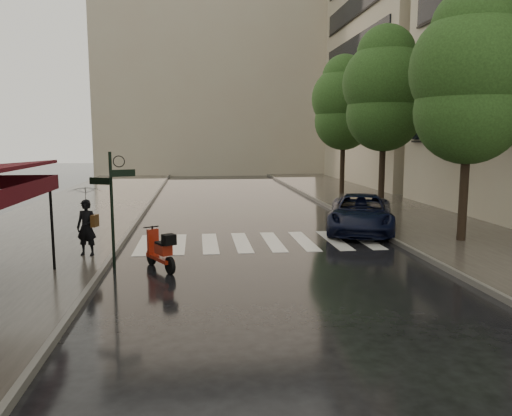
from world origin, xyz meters
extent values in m
plane|color=black|center=(0.00, 0.00, 0.00)|extent=(120.00, 120.00, 0.00)
cube|color=#38332D|center=(-4.50, 12.00, 0.06)|extent=(6.00, 60.00, 0.12)
cube|color=#38332D|center=(10.25, 12.00, 0.06)|extent=(5.50, 60.00, 0.12)
cube|color=#595651|center=(-1.45, 12.00, 0.07)|extent=(0.12, 60.00, 0.16)
cube|color=#595651|center=(7.45, 12.00, 0.07)|extent=(0.12, 60.00, 0.16)
cube|color=silver|center=(-0.70, 6.00, 0.01)|extent=(0.50, 3.20, 0.01)
cube|color=silver|center=(0.35, 6.00, 0.01)|extent=(0.50, 3.20, 0.01)
cube|color=silver|center=(1.40, 6.00, 0.01)|extent=(0.50, 3.20, 0.01)
cube|color=silver|center=(2.45, 6.00, 0.01)|extent=(0.50, 3.20, 0.01)
cube|color=silver|center=(3.50, 6.00, 0.01)|extent=(0.50, 3.20, 0.01)
cube|color=silver|center=(4.55, 6.00, 0.01)|extent=(0.50, 3.20, 0.01)
cube|color=silver|center=(5.60, 6.00, 0.01)|extent=(0.50, 3.20, 0.01)
cube|color=silver|center=(6.65, 6.00, 0.01)|extent=(0.50, 3.20, 0.01)
cube|color=#4A0A15|center=(-2.52, -0.50, 2.35)|extent=(0.04, 7.00, 0.35)
cylinder|color=black|center=(-2.65, 2.75, 1.29)|extent=(0.07, 0.07, 2.35)
cylinder|color=black|center=(-1.20, 3.00, 1.55)|extent=(0.08, 0.08, 3.10)
cube|color=black|center=(-0.90, 3.00, 2.55)|extent=(0.62, 0.26, 0.18)
cube|color=black|center=(-1.48, 3.00, 2.35)|extent=(0.56, 0.29, 0.18)
cube|color=tan|center=(16.50, 26.00, 9.25)|extent=(8.00, 16.00, 18.50)
cube|color=tan|center=(3.00, 38.00, 10.00)|extent=(22.00, 6.00, 20.00)
cylinder|color=black|center=(9.60, 5.00, 2.25)|extent=(0.28, 0.28, 4.26)
sphere|color=#1D3513|center=(9.60, 5.00, 4.30)|extent=(3.40, 3.40, 3.40)
sphere|color=#1D3513|center=(9.60, 5.00, 5.59)|extent=(3.80, 3.80, 3.80)
sphere|color=#1D3513|center=(9.60, 5.00, 6.81)|extent=(2.60, 2.60, 2.60)
cylinder|color=black|center=(9.50, 12.00, 2.36)|extent=(0.28, 0.28, 4.48)
sphere|color=#1D3513|center=(9.50, 12.00, 4.52)|extent=(3.40, 3.40, 3.40)
sphere|color=#1D3513|center=(9.50, 12.00, 5.88)|extent=(3.80, 3.80, 3.80)
sphere|color=#1D3513|center=(9.50, 12.00, 7.16)|extent=(2.60, 2.60, 2.60)
cylinder|color=black|center=(9.70, 19.00, 2.30)|extent=(0.28, 0.28, 4.37)
sphere|color=#1D3513|center=(9.70, 19.00, 4.41)|extent=(3.40, 3.40, 3.40)
sphere|color=#1D3513|center=(9.70, 19.00, 5.74)|extent=(3.80, 3.80, 3.80)
sphere|color=#1D3513|center=(9.70, 19.00, 6.98)|extent=(2.60, 2.60, 2.60)
imported|color=black|center=(-2.13, 4.26, 0.92)|extent=(0.66, 0.52, 1.60)
imported|color=black|center=(-2.13, 4.26, 2.11)|extent=(1.16, 1.17, 0.87)
cube|color=#4F3115|center=(-1.89, 4.20, 1.12)|extent=(0.20, 0.32, 0.34)
cylinder|color=black|center=(0.29, 2.36, 0.23)|extent=(0.30, 0.44, 0.45)
cylinder|color=black|center=(-0.27, 3.40, 0.23)|extent=(0.30, 0.44, 0.45)
cube|color=maroon|center=(0.00, 2.90, 0.30)|extent=(0.82, 1.21, 0.09)
cube|color=maroon|center=(0.11, 2.69, 0.59)|extent=(0.50, 0.59, 0.26)
cube|color=maroon|center=(-0.20, 3.27, 0.66)|extent=(0.32, 0.24, 0.71)
cylinder|color=black|center=(-0.25, 3.36, 1.06)|extent=(0.40, 0.24, 0.03)
cube|color=black|center=(0.28, 2.38, 0.90)|extent=(0.40, 0.39, 0.26)
imported|color=black|center=(7.00, 7.43, 0.69)|extent=(3.73, 5.40, 1.37)
camera|label=1|loc=(1.01, -10.17, 3.46)|focal=35.00mm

